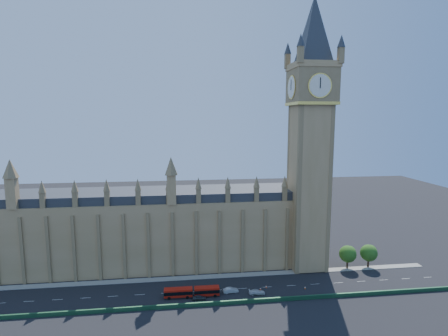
{
  "coord_description": "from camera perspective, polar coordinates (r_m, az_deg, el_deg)",
  "views": [
    {
      "loc": [
        -6.7,
        -102.86,
        53.5
      ],
      "look_at": [
        7.34,
        10.0,
        37.38
      ],
      "focal_mm": 28.0,
      "sensor_mm": 36.0,
      "label": 1
    }
  ],
  "objects": [
    {
      "name": "tree_east_far",
      "position": [
        139.73,
        22.63,
        -12.61
      ],
      "size": [
        6.0,
        6.0,
        8.5
      ],
      "color": "#382619",
      "rests_on": "ground"
    },
    {
      "name": "cone_b",
      "position": [
        116.73,
        5.98,
        -19.05
      ],
      "size": [
        0.61,
        0.61,
        0.78
      ],
      "rotation": [
        0.0,
        0.0,
        0.3
      ],
      "color": "black",
      "rests_on": "ground"
    },
    {
      "name": "cone_c",
      "position": [
        118.27,
        6.93,
        -18.68
      ],
      "size": [
        0.64,
        0.64,
        0.78
      ],
      "rotation": [
        0.0,
        0.0,
        0.36
      ],
      "color": "black",
      "rests_on": "ground"
    },
    {
      "name": "car_silver",
      "position": [
        114.6,
        1.1,
        -19.32
      ],
      "size": [
        4.93,
        2.17,
        1.57
      ],
      "primitive_type": "imported",
      "rotation": [
        0.0,
        0.0,
        1.68
      ],
      "color": "#A9ADB1",
      "rests_on": "ground"
    },
    {
      "name": "bridge_parapet",
      "position": [
        107.95,
        -2.81,
        -21.29
      ],
      "size": [
        160.0,
        0.6,
        1.2
      ],
      "primitive_type": "cube",
      "color": "#1E4C2D",
      "rests_on": "ground"
    },
    {
      "name": "kerb_north",
      "position": [
        124.59,
        -3.48,
        -17.34
      ],
      "size": [
        160.0,
        3.0,
        0.16
      ],
      "primitive_type": "cube",
      "color": "gray",
      "rests_on": "ground"
    },
    {
      "name": "red_bus",
      "position": [
        112.46,
        -5.28,
        -19.52
      ],
      "size": [
        16.71,
        2.83,
        2.84
      ],
      "rotation": [
        0.0,
        0.0,
        -0.01
      ],
      "color": "#B3160B",
      "rests_on": "ground"
    },
    {
      "name": "elizabeth_tower",
      "position": [
        125.11,
        13.99,
        8.31
      ],
      "size": [
        20.59,
        20.59,
        105.0
      ],
      "color": "#9C7D4B",
      "rests_on": "ground"
    },
    {
      "name": "car_white",
      "position": [
        114.11,
        5.4,
        -19.52
      ],
      "size": [
        5.08,
        2.37,
        1.44
      ],
      "primitive_type": "imported",
      "rotation": [
        0.0,
        0.0,
        1.5
      ],
      "color": "silver",
      "rests_on": "ground"
    },
    {
      "name": "car_grey",
      "position": [
        111.09,
        -4.06,
        -20.35
      ],
      "size": [
        4.0,
        1.65,
        1.36
      ],
      "primitive_type": "imported",
      "rotation": [
        0.0,
        0.0,
        1.56
      ],
      "color": "#393D40",
      "rests_on": "ground"
    },
    {
      "name": "cone_d",
      "position": [
        119.67,
        13.09,
        -18.51
      ],
      "size": [
        0.6,
        0.6,
        0.77
      ],
      "rotation": [
        0.0,
        0.0,
        0.28
      ],
      "color": "black",
      "rests_on": "ground"
    },
    {
      "name": "cone_a",
      "position": [
        114.14,
        4.45,
        -19.69
      ],
      "size": [
        0.56,
        0.56,
        0.78
      ],
      "rotation": [
        0.0,
        0.0,
        -0.17
      ],
      "color": "black",
      "rests_on": "ground"
    },
    {
      "name": "tree_east_near",
      "position": [
        136.08,
        19.63,
        -13.01
      ],
      "size": [
        6.0,
        6.0,
        8.5
      ],
      "color": "#382619",
      "rests_on": "ground"
    },
    {
      "name": "ground",
      "position": [
        116.13,
        -3.16,
        -19.38
      ],
      "size": [
        400.0,
        400.0,
        0.0
      ],
      "primitive_type": "plane",
      "color": "black",
      "rests_on": "ground"
    },
    {
      "name": "palace_westminster",
      "position": [
        132.27,
        -14.92,
        -9.65
      ],
      "size": [
        120.0,
        20.0,
        28.0
      ],
      "color": "#9C7D4B",
      "rests_on": "ground"
    }
  ]
}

